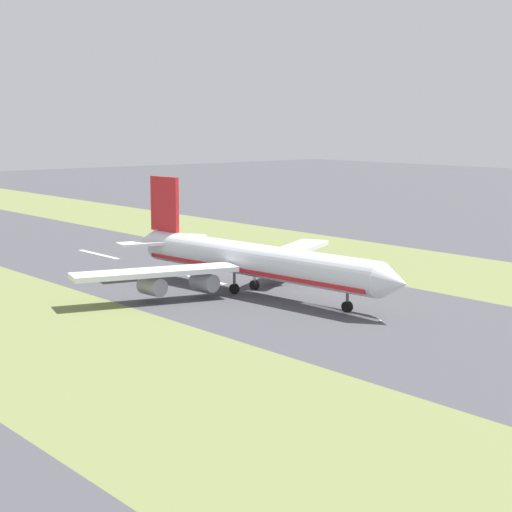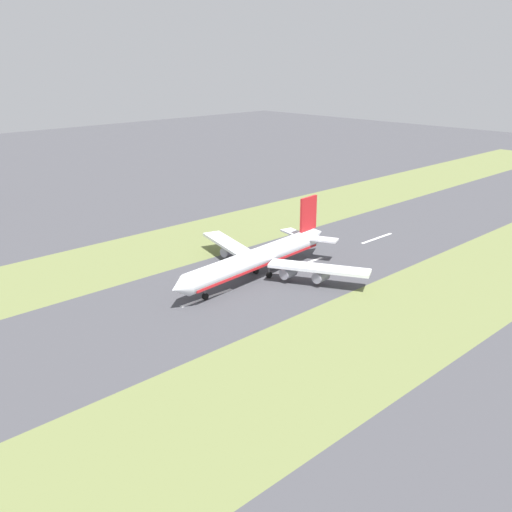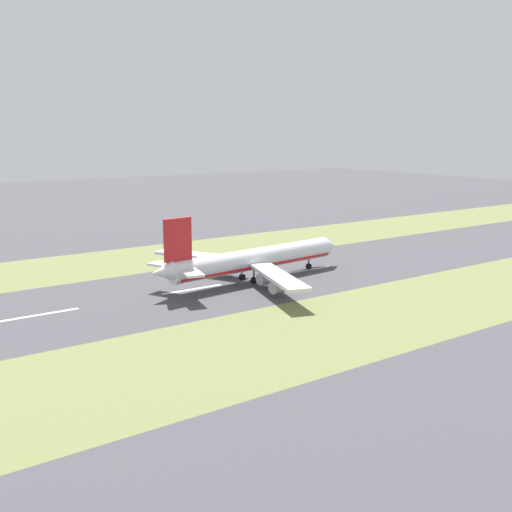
# 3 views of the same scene
# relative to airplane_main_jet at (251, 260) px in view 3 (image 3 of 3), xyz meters

# --- Properties ---
(ground_plane) EXTENTS (800.00, 800.00, 0.00)m
(ground_plane) POSITION_rel_airplane_main_jet_xyz_m (-1.50, -1.37, -6.02)
(ground_plane) COLOR #424247
(grass_median_west) EXTENTS (40.00, 600.00, 0.01)m
(grass_median_west) POSITION_rel_airplane_main_jet_xyz_m (-46.50, -1.37, -6.02)
(grass_median_west) COLOR olive
(grass_median_west) RESTS_ON ground
(grass_median_east) EXTENTS (40.00, 600.00, 0.01)m
(grass_median_east) POSITION_rel_airplane_main_jet_xyz_m (43.50, -1.37, -6.02)
(grass_median_east) COLOR olive
(grass_median_east) RESTS_ON ground
(centreline_dash_near) EXTENTS (1.20, 18.00, 0.01)m
(centreline_dash_near) POSITION_rel_airplane_main_jet_xyz_m (-1.50, -58.10, -6.01)
(centreline_dash_near) COLOR silver
(centreline_dash_near) RESTS_ON ground
(centreline_dash_mid) EXTENTS (1.20, 18.00, 0.01)m
(centreline_dash_mid) POSITION_rel_airplane_main_jet_xyz_m (-1.50, -18.10, -6.01)
(centreline_dash_mid) COLOR silver
(centreline_dash_mid) RESTS_ON ground
(centreline_dash_far) EXTENTS (1.20, 18.00, 0.01)m
(centreline_dash_far) POSITION_rel_airplane_main_jet_xyz_m (-1.50, 21.90, -6.01)
(centreline_dash_far) COLOR silver
(centreline_dash_far) RESTS_ON ground
(airplane_main_jet) EXTENTS (63.86, 67.22, 20.20)m
(airplane_main_jet) POSITION_rel_airplane_main_jet_xyz_m (0.00, 0.00, 0.00)
(airplane_main_jet) COLOR silver
(airplane_main_jet) RESTS_ON ground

